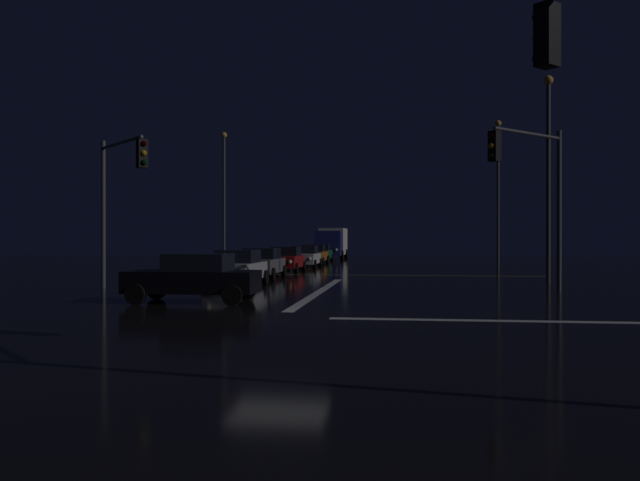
% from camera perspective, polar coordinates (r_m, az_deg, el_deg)
% --- Properties ---
extents(ground, '(120.00, 120.00, 0.10)m').
position_cam_1_polar(ground, '(17.39, -3.56, -6.80)').
color(ground, black).
extents(stop_line_north, '(0.35, 14.93, 0.01)m').
position_cam_1_polar(stop_line_north, '(25.94, 0.01, -4.38)').
color(stop_line_north, white).
rests_on(stop_line_north, ground).
extents(centre_line_ns, '(22.00, 0.15, 0.01)m').
position_cam_1_polar(centre_line_ns, '(37.45, 2.21, -2.98)').
color(centre_line_ns, yellow).
rests_on(centre_line_ns, ground).
extents(crosswalk_bar_east, '(14.93, 0.40, 0.01)m').
position_cam_1_polar(crosswalk_bar_east, '(17.98, 25.38, -6.41)').
color(crosswalk_bar_east, white).
rests_on(crosswalk_bar_east, ground).
extents(sedan_silver, '(2.02, 4.33, 1.57)m').
position_cam_1_polar(sedan_silver, '(28.68, -7.15, -2.35)').
color(sedan_silver, '#B7B7BC').
rests_on(sedan_silver, ground).
extents(sedan_gray, '(2.02, 4.33, 1.57)m').
position_cam_1_polar(sedan_gray, '(34.21, -5.08, -1.94)').
color(sedan_gray, slate).
rests_on(sedan_gray, ground).
extents(sedan_red, '(2.02, 4.33, 1.57)m').
position_cam_1_polar(sedan_red, '(40.41, -2.99, -1.62)').
color(sedan_red, maroon).
rests_on(sedan_red, ground).
extents(sedan_white, '(2.02, 4.33, 1.57)m').
position_cam_1_polar(sedan_white, '(46.34, -1.33, -1.39)').
color(sedan_white, silver).
rests_on(sedan_white, ground).
extents(sedan_orange, '(2.02, 4.33, 1.57)m').
position_cam_1_polar(sedan_orange, '(52.76, -0.54, -1.20)').
color(sedan_orange, '#C66014').
rests_on(sedan_orange, ground).
extents(sedan_green, '(2.02, 4.33, 1.57)m').
position_cam_1_polar(sedan_green, '(58.37, -0.00, -1.07)').
color(sedan_green, '#14512D').
rests_on(sedan_green, ground).
extents(box_truck, '(2.68, 8.28, 3.08)m').
position_cam_1_polar(box_truck, '(64.93, 1.04, -0.15)').
color(box_truck, navy).
rests_on(box_truck, ground).
extents(sedan_black_crossing, '(4.33, 2.02, 1.57)m').
position_cam_1_polar(sedan_black_crossing, '(21.79, -10.82, -3.15)').
color(sedan_black_crossing, black).
rests_on(sedan_black_crossing, ground).
extents(traffic_signal_ne, '(3.09, 3.09, 6.16)m').
position_cam_1_polar(traffic_signal_ne, '(25.40, 17.84, 5.09)').
color(traffic_signal_ne, '#4C4C51').
rests_on(traffic_signal_ne, ground).
extents(traffic_signal_nw, '(3.14, 3.14, 6.10)m').
position_cam_1_polar(traffic_signal_nw, '(27.28, -16.91, 4.68)').
color(traffic_signal_nw, '#4C4C51').
rests_on(traffic_signal_nw, ground).
extents(streetlamp_left_far, '(0.44, 0.44, 9.86)m').
position_cam_1_polar(streetlamp_left_far, '(49.14, -8.26, 4.33)').
color(streetlamp_left_far, '#424247').
rests_on(streetlamp_left_far, ground).
extents(streetlamp_right_near, '(0.44, 0.44, 9.51)m').
position_cam_1_polar(streetlamp_right_near, '(32.13, 19.04, 6.22)').
color(streetlamp_right_near, '#424247').
rests_on(streetlamp_right_near, ground).
extents(streetlamp_right_far, '(0.44, 0.44, 10.30)m').
position_cam_1_polar(streetlamp_right_far, '(47.87, 15.07, 4.71)').
color(streetlamp_right_far, '#424247').
rests_on(streetlamp_right_far, ground).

